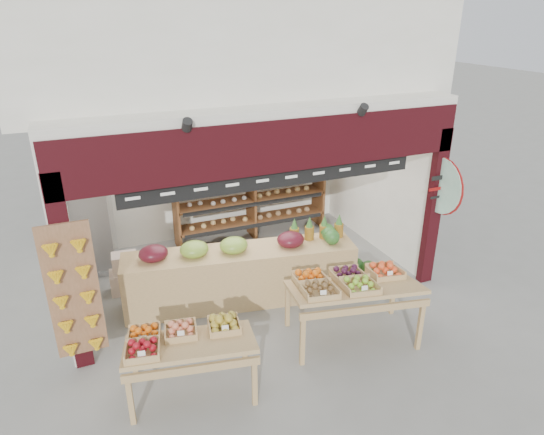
{
  "coord_description": "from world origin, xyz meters",
  "views": [
    {
      "loc": [
        -2.46,
        -6.7,
        4.29
      ],
      "look_at": [
        0.28,
        -0.2,
        1.25
      ],
      "focal_mm": 32.0,
      "sensor_mm": 36.0,
      "label": 1
    }
  ],
  "objects": [
    {
      "name": "shop_structure",
      "position": [
        0.0,
        1.61,
        3.92
      ],
      "size": [
        6.36,
        5.12,
        5.4
      ],
      "color": "white",
      "rests_on": "ground"
    },
    {
      "name": "display_table_right",
      "position": [
        0.69,
        -1.87,
        0.86
      ],
      "size": [
        1.91,
        1.31,
        1.1
      ],
      "color": "tan",
      "rests_on": "ground"
    },
    {
      "name": "ground",
      "position": [
        0.0,
        0.0,
        0.0
      ],
      "size": [
        60.0,
        60.0,
        0.0
      ],
      "primitive_type": "plane",
      "color": "slate",
      "rests_on": "ground"
    },
    {
      "name": "banana_board",
      "position": [
        -2.73,
        -1.17,
        1.12
      ],
      "size": [
        0.6,
        0.15,
        1.8
      ],
      "color": "#926142",
      "rests_on": "ground"
    },
    {
      "name": "cardboard_stack",
      "position": [
        -1.78,
        0.58,
        0.25
      ],
      "size": [
        1.0,
        0.73,
        0.68
      ],
      "color": "silver",
      "rests_on": "ground"
    },
    {
      "name": "mid_counter",
      "position": [
        -0.36,
        -0.43,
        0.49
      ],
      "size": [
        3.64,
        1.31,
        1.11
      ],
      "color": "tan",
      "rests_on": "ground"
    },
    {
      "name": "back_shelving",
      "position": [
        0.65,
        1.77,
        1.2
      ],
      "size": [
        3.09,
        0.51,
        1.9
      ],
      "color": "brown",
      "rests_on": "ground"
    },
    {
      "name": "display_table_left",
      "position": [
        -1.65,
        -2.03,
        0.73
      ],
      "size": [
        1.64,
        1.11,
        0.97
      ],
      "color": "tan",
      "rests_on": "ground"
    },
    {
      "name": "refrigerator",
      "position": [
        -2.4,
        1.57,
        0.94
      ],
      "size": [
        0.85,
        0.85,
        1.88
      ],
      "primitive_type": "cube",
      "rotation": [
        0.0,
        0.0,
        -0.17
      ],
      "color": "#B5B7BC",
      "rests_on": "ground"
    },
    {
      "name": "watermelon_pile",
      "position": [
        1.68,
        -0.88,
        0.19
      ],
      "size": [
        0.63,
        0.64,
        0.49
      ],
      "color": "#184919",
      "rests_on": "ground"
    },
    {
      "name": "gift_sign",
      "position": [
        2.75,
        -1.15,
        1.75
      ],
      "size": [
        0.04,
        0.93,
        0.92
      ],
      "color": "#ACD9BF",
      "rests_on": "ground"
    }
  ]
}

